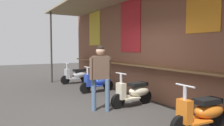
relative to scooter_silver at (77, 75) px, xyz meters
The scene contains 7 objects.
ground_plane 4.69m from the scooter_silver, 13.36° to the right, with size 35.87×35.87×0.00m, color #383533.
market_stall_facade 4.88m from the scooter_silver, 10.20° to the left, with size 12.81×2.12×3.53m.
scooter_silver is the anchor object (origin of this frame).
scooter_blue 2.30m from the scooter_silver, ahead, with size 0.49×1.40×0.97m.
scooter_cream 4.57m from the scooter_silver, ahead, with size 0.48×1.40×0.97m.
scooter_orange 6.83m from the scooter_silver, ahead, with size 0.48×1.40×0.97m.
shopper_browsing 4.75m from the scooter_silver, 13.47° to the right, with size 0.34×0.58×1.71m.
Camera 1 is at (5.01, -2.55, 1.64)m, focal length 34.91 mm.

